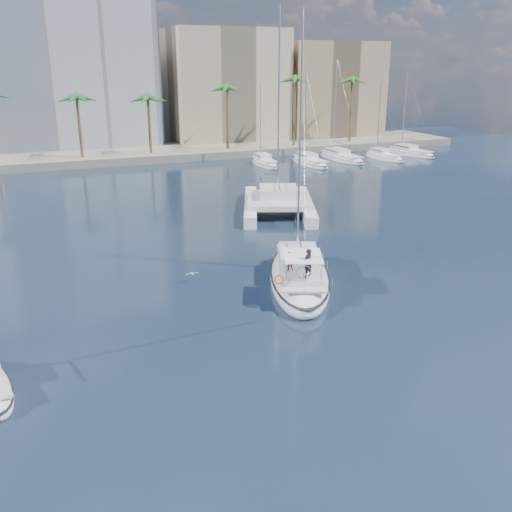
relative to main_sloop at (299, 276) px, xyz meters
name	(u,v)px	position (x,y,z in m)	size (l,w,h in m)	color
ground	(261,306)	(-3.94, -2.52, -0.56)	(160.00, 160.00, 0.00)	black
quay	(113,155)	(-3.94, 58.48, 0.04)	(120.00, 14.00, 1.20)	gray
building_modern	(19,65)	(-15.94, 70.48, 13.44)	(42.00, 16.00, 28.00)	white
building_beige	(226,88)	(18.06, 67.48, 9.44)	(20.00, 14.00, 20.00)	beige
building_tan_right	(329,92)	(38.06, 65.48, 8.44)	(18.00, 12.00, 18.00)	tan
palm_centre	(112,93)	(-3.94, 54.48, 9.72)	(3.60, 3.60, 12.30)	brown
palm_right	(319,89)	(30.06, 54.48, 9.72)	(3.60, 3.60, 12.30)	brown
main_sloop	(299,276)	(0.00, 0.00, 0.00)	(8.63, 13.35, 18.95)	white
catamaran	(278,200)	(6.82, 18.84, 0.63)	(11.51, 15.37, 19.89)	white
seagull	(192,274)	(-6.85, 2.94, 0.11)	(0.94, 0.40, 0.17)	silver
moored_yacht_a	(265,165)	(16.06, 44.48, -0.56)	(2.72, 9.35, 11.90)	white
moored_yacht_b	(310,165)	(22.56, 42.48, -0.56)	(3.14, 10.78, 13.72)	white
moored_yacht_c	(341,160)	(29.06, 44.48, -0.56)	(3.55, 12.21, 15.54)	white
moored_yacht_d	(384,159)	(35.56, 42.48, -0.56)	(2.72, 9.35, 11.90)	white
moored_yacht_e	(410,155)	(42.06, 44.48, -0.56)	(3.14, 10.78, 13.72)	white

